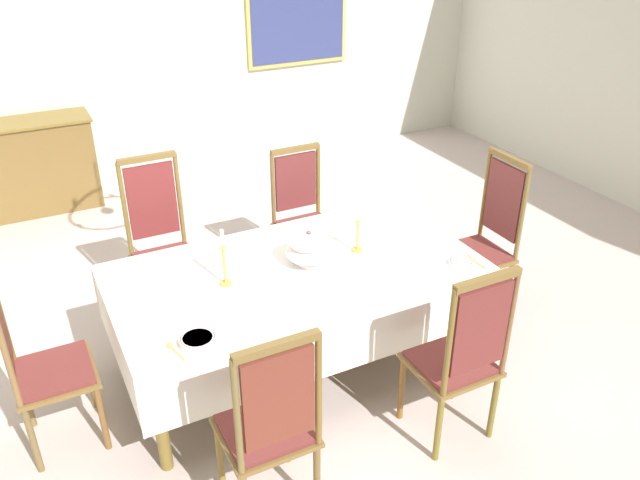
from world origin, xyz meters
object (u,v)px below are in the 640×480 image
at_px(spoon_primary, 471,258).
at_px(chair_north_a, 161,241).
at_px(chair_north_b, 303,216).
at_px(sideboard, 18,169).
at_px(chair_head_west, 36,358).
at_px(candlestick_east, 358,233).
at_px(chair_head_east, 486,237).
at_px(chair_south_a, 270,424).
at_px(soup_tureen, 309,248).
at_px(bowl_near_right, 198,340).
at_px(dining_table, 295,277).
at_px(bowl_near_left, 461,262).
at_px(spoon_secondary, 172,347).
at_px(chair_south_b, 461,355).
at_px(candlestick_west, 224,263).
at_px(framed_painting, 297,3).

bearing_deg(spoon_primary, chair_north_a, 137.81).
height_order(chair_north_b, sideboard, chair_north_b).
height_order(chair_head_west, candlestick_east, chair_head_west).
bearing_deg(chair_north_a, chair_head_east, 154.86).
relative_size(chair_south_a, soup_tureen, 3.96).
bearing_deg(sideboard, bowl_near_right, 99.18).
relative_size(dining_table, chair_head_east, 1.86).
relative_size(chair_north_b, bowl_near_left, 7.47).
height_order(candlestick_east, spoon_secondary, candlestick_east).
distance_m(chair_head_east, bowl_near_right, 2.34).
bearing_deg(dining_table, bowl_near_left, -25.49).
xyz_separation_m(candlestick_east, bowl_near_left, (0.48, -0.44, -0.11)).
distance_m(candlestick_east, spoon_primary, 0.73).
height_order(chair_north_a, bowl_near_right, chair_north_a).
distance_m(soup_tureen, bowl_near_left, 0.94).
bearing_deg(chair_south_b, candlestick_west, 134.57).
xyz_separation_m(chair_north_b, chair_head_east, (0.99, -0.98, 0.04)).
bearing_deg(dining_table, spoon_secondary, -153.51).
bearing_deg(bowl_near_right, sideboard, 99.18).
xyz_separation_m(spoon_secondary, sideboard, (-0.48, 3.77, -0.30)).
bearing_deg(chair_north_a, candlestick_east, 136.23).
xyz_separation_m(dining_table, candlestick_west, (-0.44, -0.00, 0.22)).
distance_m(chair_south_a, framed_painting, 5.24).
height_order(dining_table, candlestick_east, candlestick_east).
bearing_deg(candlestick_east, chair_south_b, -85.17).
relative_size(chair_south_b, candlestick_west, 3.15).
distance_m(chair_north_b, spoon_primary, 1.50).
relative_size(dining_table, spoon_primary, 12.45).
bearing_deg(chair_north_a, dining_table, 120.76).
distance_m(candlestick_east, framed_painting, 3.89).
xyz_separation_m(candlestick_east, sideboard, (-1.82, 3.32, -0.43)).
relative_size(chair_south_a, spoon_primary, 6.36).
bearing_deg(chair_north_b, spoon_primary, 109.77).
relative_size(chair_south_b, candlestick_east, 3.50).
relative_size(spoon_primary, framed_painting, 0.13).
relative_size(dining_table, chair_south_a, 1.96).
distance_m(chair_north_a, candlestick_west, 1.04).
distance_m(chair_south_a, bowl_near_right, 0.58).
xyz_separation_m(chair_south_b, candlestick_east, (-0.08, 0.99, 0.30)).
height_order(chair_north_a, sideboard, chair_north_a).
xyz_separation_m(chair_head_west, candlestick_east, (1.96, -0.00, 0.28)).
distance_m(candlestick_west, sideboard, 3.48).
bearing_deg(framed_painting, bowl_near_left, -101.10).
relative_size(chair_head_west, candlestick_east, 3.67).
distance_m(chair_head_west, candlestick_west, 1.12).
bearing_deg(chair_south_a, chair_north_a, 90.00).
height_order(bowl_near_right, spoon_secondary, bowl_near_right).
bearing_deg(chair_south_a, chair_head_east, 25.05).
distance_m(chair_south_b, chair_head_east, 1.40).
bearing_deg(chair_south_a, candlestick_west, 81.63).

